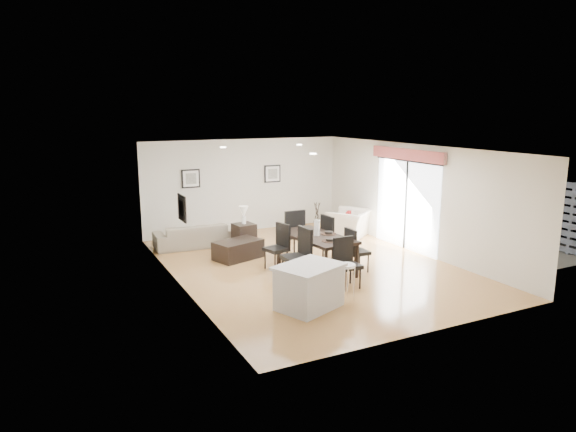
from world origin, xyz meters
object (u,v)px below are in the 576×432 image
dining_chair_wfar (279,244)px  dining_chair_head (346,259)px  dining_table (317,239)px  kitchen_island (309,286)px  coffee_table (238,250)px  sofa (195,235)px  dining_chair_enear (354,248)px  bar_stool (347,269)px  dining_chair_foot (293,231)px  dining_chair_efar (331,236)px  armchair (349,224)px  side_table (244,236)px  dining_chair_wnear (300,252)px

dining_chair_wfar → dining_chair_head: (0.68, -1.69, -0.01)m
dining_table → kitchen_island: kitchen_island is taller
dining_chair_wfar → coffee_table: size_ratio=0.92×
sofa → dining_chair_head: bearing=115.4°
dining_chair_wfar → dining_chair_enear: bearing=40.8°
bar_stool → dining_chair_foot: bearing=82.0°
dining_chair_efar → bar_stool: 2.61m
armchair → dining_table: bearing=7.1°
side_table → kitchen_island: kitchen_island is taller
dining_chair_wfar → dining_chair_wnear: bearing=-12.9°
dining_chair_wnear → dining_chair_wfar: size_ratio=1.11×
armchair → kitchen_island: bearing=12.4°
sofa → dining_chair_foot: 2.76m
dining_chair_wfar → coffee_table: dining_chair_wfar is taller
dining_chair_wnear → dining_chair_enear: 1.35m
dining_chair_enear → dining_chair_head: (-0.68, -0.71, 0.01)m
dining_chair_head → coffee_table: 3.10m
armchair → dining_chair_wnear: bearing=5.4°
dining_chair_efar → kitchen_island: (-1.90, -2.36, -0.21)m
dining_chair_head → side_table: (-0.79, 3.57, -0.23)m
dining_chair_wnear → coffee_table: 2.22m
dining_chair_efar → coffee_table: size_ratio=0.99×
dining_chair_wnear → kitchen_island: 1.54m
dining_table → bar_stool: dining_table is taller
armchair → side_table: armchair is taller
armchair → dining_chair_wnear: size_ratio=1.03×
dining_chair_head → kitchen_island: size_ratio=0.72×
sofa → side_table: side_table is taller
armchair → side_table: 3.14m
armchair → dining_chair_head: 4.19m
sofa → dining_chair_foot: dining_chair_foot is taller
armchair → side_table: size_ratio=1.76×
kitchen_island → bar_stool: size_ratio=1.97×
dining_chair_efar → side_table: size_ratio=1.66×
coffee_table → dining_chair_wfar: bearing=-82.0°
armchair → dining_chair_enear: 3.22m
dining_chair_wfar → dining_chair_efar: size_ratio=0.93×
dining_chair_foot → side_table: size_ratio=1.76×
kitchen_island → dining_table: bearing=34.9°
dining_chair_enear → coffee_table: size_ratio=0.88×
dining_chair_efar → kitchen_island: dining_chair_efar is taller
dining_chair_enear → kitchen_island: bearing=127.8°
side_table → sofa: bearing=142.8°
bar_stool → dining_table: bearing=77.1°
sofa → bar_stool: bar_stool is taller
dining_table → dining_chair_foot: (-0.00, 1.18, -0.06)m
dining_table → dining_chair_efar: size_ratio=1.82×
armchair → dining_chair_efar: size_ratio=1.06×
dining_chair_enear → dining_chair_head: size_ratio=0.97×
sofa → dining_chair_wfar: (1.17, -2.69, 0.27)m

